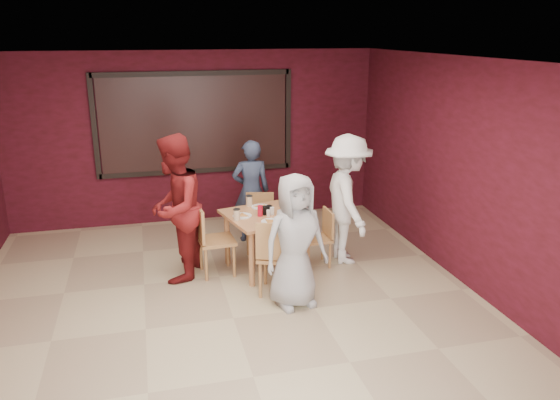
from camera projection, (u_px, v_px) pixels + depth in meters
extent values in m
plane|color=tan|center=(233.00, 318.00, 6.13)|extent=(7.00, 7.00, 0.00)
cube|color=black|center=(195.00, 123.00, 8.82)|extent=(3.00, 0.02, 1.50)
cube|color=#CD7E54|center=(265.00, 216.00, 7.19)|extent=(1.19, 1.19, 0.04)
cylinder|color=#CD7E54|center=(227.00, 239.00, 7.46)|extent=(0.07, 0.07, 0.73)
cylinder|color=#CD7E54|center=(278.00, 229.00, 7.81)|extent=(0.07, 0.07, 0.73)
cylinder|color=#CD7E54|center=(252.00, 259.00, 6.80)|extent=(0.07, 0.07, 0.73)
cylinder|color=#CD7E54|center=(306.00, 248.00, 7.15)|extent=(0.07, 0.07, 0.73)
cylinder|color=white|center=(271.00, 222.00, 6.89)|extent=(0.25, 0.25, 0.01)
cone|color=gold|center=(271.00, 220.00, 6.89)|extent=(0.23, 0.23, 0.02)
cylinder|color=beige|center=(283.00, 218.00, 6.82)|extent=(0.09, 0.09, 0.14)
cylinder|color=black|center=(283.00, 213.00, 6.80)|extent=(0.09, 0.09, 0.01)
cylinder|color=white|center=(260.00, 207.00, 7.47)|extent=(0.25, 0.25, 0.01)
cone|color=gold|center=(260.00, 206.00, 7.46)|extent=(0.23, 0.23, 0.02)
cylinder|color=beige|center=(249.00, 201.00, 7.50)|extent=(0.09, 0.09, 0.14)
cylinder|color=black|center=(249.00, 196.00, 7.48)|extent=(0.09, 0.09, 0.01)
cylinder|color=white|center=(242.00, 216.00, 7.11)|extent=(0.25, 0.25, 0.01)
cone|color=gold|center=(242.00, 215.00, 7.10)|extent=(0.23, 0.23, 0.02)
cylinder|color=beige|center=(237.00, 215.00, 6.94)|extent=(0.09, 0.09, 0.14)
cylinder|color=black|center=(237.00, 209.00, 6.92)|extent=(0.09, 0.09, 0.01)
cylinder|color=white|center=(288.00, 212.00, 7.25)|extent=(0.25, 0.25, 0.01)
cone|color=gold|center=(288.00, 211.00, 7.25)|extent=(0.23, 0.23, 0.02)
cylinder|color=beige|center=(292.00, 204.00, 7.38)|extent=(0.09, 0.09, 0.14)
cylinder|color=black|center=(292.00, 199.00, 7.36)|extent=(0.09, 0.09, 0.01)
cylinder|color=white|center=(272.00, 211.00, 7.16)|extent=(0.06, 0.06, 0.10)
cylinder|color=white|center=(268.00, 213.00, 7.10)|extent=(0.05, 0.05, 0.08)
cylinder|color=#B50C24|center=(260.00, 211.00, 7.09)|extent=(0.07, 0.07, 0.15)
cube|color=black|center=(267.00, 210.00, 7.17)|extent=(0.14, 0.11, 0.11)
cube|color=#A76841|center=(278.00, 256.00, 6.61)|extent=(0.61, 0.61, 0.04)
cylinder|color=#A76841|center=(295.00, 269.00, 6.84)|extent=(0.04, 0.04, 0.46)
cylinder|color=#A76841|center=(265.00, 267.00, 6.89)|extent=(0.04, 0.04, 0.46)
cylinder|color=#A76841|center=(292.00, 282.00, 6.49)|extent=(0.04, 0.04, 0.46)
cylinder|color=#A76841|center=(260.00, 280.00, 6.53)|extent=(0.04, 0.04, 0.46)
cube|color=#A76841|center=(275.00, 242.00, 6.33)|extent=(0.45, 0.21, 0.44)
cube|color=#A76841|center=(260.00, 224.00, 7.88)|extent=(0.49, 0.49, 0.04)
cylinder|color=#A76841|center=(248.00, 242.00, 7.79)|extent=(0.03, 0.03, 0.39)
cylinder|color=#A76841|center=(271.00, 242.00, 7.79)|extent=(0.03, 0.03, 0.39)
cylinder|color=#A76841|center=(249.00, 234.00, 8.10)|extent=(0.03, 0.03, 0.39)
cylinder|color=#A76841|center=(271.00, 234.00, 8.10)|extent=(0.03, 0.03, 0.39)
cube|color=#A76841|center=(260.00, 205.00, 7.99)|extent=(0.40, 0.13, 0.38)
cube|color=#A76841|center=(217.00, 241.00, 7.12)|extent=(0.48, 0.48, 0.04)
cylinder|color=#A76841|center=(234.00, 261.00, 7.09)|extent=(0.04, 0.04, 0.44)
cylinder|color=#A76841|center=(228.00, 251.00, 7.42)|extent=(0.04, 0.04, 0.44)
cylinder|color=#A76841|center=(206.00, 265.00, 6.98)|extent=(0.04, 0.04, 0.44)
cylinder|color=#A76841|center=(201.00, 254.00, 7.31)|extent=(0.04, 0.04, 0.44)
cube|color=#A76841|center=(200.00, 224.00, 6.99)|extent=(0.07, 0.46, 0.43)
cube|color=#A76841|center=(316.00, 239.00, 7.40)|extent=(0.39, 0.39, 0.04)
cylinder|color=#A76841|center=(302.00, 249.00, 7.56)|extent=(0.03, 0.03, 0.37)
cylinder|color=#A76841|center=(308.00, 258.00, 7.28)|extent=(0.03, 0.03, 0.37)
cylinder|color=#A76841|center=(322.00, 247.00, 7.64)|extent=(0.03, 0.03, 0.37)
cylinder|color=#A76841|center=(330.00, 256.00, 7.36)|extent=(0.03, 0.03, 0.37)
cube|color=#A76841|center=(328.00, 223.00, 7.38)|extent=(0.04, 0.38, 0.36)
imported|color=#A7A7A7|center=(295.00, 241.00, 6.22)|extent=(0.86, 0.65, 1.59)
imported|color=#303C55|center=(251.00, 191.00, 8.20)|extent=(0.59, 0.41, 1.56)
imported|color=maroon|center=(175.00, 208.00, 6.88)|extent=(1.00, 1.11, 1.89)
imported|color=white|center=(347.00, 200.00, 7.42)|extent=(0.73, 1.19, 1.78)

